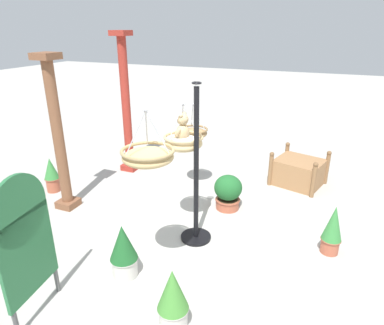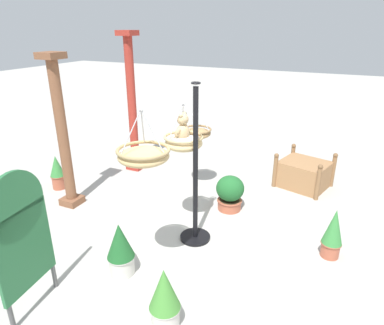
{
  "view_description": "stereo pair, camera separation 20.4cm",
  "coord_description": "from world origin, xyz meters",
  "views": [
    {
      "loc": [
        -4.14,
        -1.63,
        2.91
      ],
      "look_at": [
        -0.02,
        0.08,
        1.11
      ],
      "focal_mm": 32.05,
      "sensor_mm": 36.0,
      "label": 1
    },
    {
      "loc": [
        -4.06,
        -1.82,
        2.91
      ],
      "look_at": [
        -0.02,
        0.08,
        1.11
      ],
      "focal_mm": 32.05,
      "sensor_mm": 36.0,
      "label": 2
    }
  ],
  "objects": [
    {
      "name": "potted_plant_flowering_red",
      "position": [
        0.83,
        -0.23,
        0.31
      ],
      "size": [
        0.47,
        0.47,
        0.6
      ],
      "color": "#AD563D",
      "rests_on": "ground"
    },
    {
      "name": "hanging_basket_left_high",
      "position": [
        -1.2,
        0.09,
        1.62
      ],
      "size": [
        0.58,
        0.58,
        0.6
      ],
      "color": "tan"
    },
    {
      "name": "display_sign_board",
      "position": [
        -2.13,
        0.99,
        0.95
      ],
      "size": [
        0.73,
        0.13,
        1.62
      ],
      "color": "#286B3D",
      "rests_on": "ground"
    },
    {
      "name": "hanging_basket_with_teddy",
      "position": [
        -0.05,
        0.19,
        1.41
      ],
      "size": [
        0.55,
        0.55,
        0.66
      ],
      "color": "tan"
    },
    {
      "name": "potted_plant_conical_shrub",
      "position": [
        0.19,
        -1.88,
        0.36
      ],
      "size": [
        0.27,
        0.27,
        0.71
      ],
      "color": "#AD563D",
      "rests_on": "ground"
    },
    {
      "name": "potted_plant_fern_front",
      "position": [
        -1.77,
        -0.44,
        0.37
      ],
      "size": [
        0.33,
        0.33,
        0.72
      ],
      "color": "beige",
      "rests_on": "ground"
    },
    {
      "name": "greenhouse_pillar_left",
      "position": [
        -0.16,
        2.32,
        1.22
      ],
      "size": [
        0.33,
        0.33,
        2.54
      ],
      "color": "brown",
      "rests_on": "ground"
    },
    {
      "name": "ground_plane",
      "position": [
        0.0,
        0.0,
        0.0
      ],
      "size": [
        40.0,
        40.0,
        0.0
      ],
      "primitive_type": "plane",
      "color": "#ADAAA3"
    },
    {
      "name": "wooden_planter_box",
      "position": [
        2.27,
        -1.21,
        0.27
      ],
      "size": [
        1.01,
        1.09,
        0.68
      ],
      "color": "#9E7047",
      "rests_on": "ground"
    },
    {
      "name": "hanging_basket_right_low",
      "position": [
        1.33,
        0.62,
        1.11
      ],
      "size": [
        0.54,
        0.54,
        0.62
      ],
      "color": "#A37F51"
    },
    {
      "name": "greenhouse_pillar_right",
      "position": [
        1.66,
        2.21,
        1.36
      ],
      "size": [
        0.33,
        0.33,
        2.81
      ],
      "color": "#9E2D23",
      "rests_on": "ground"
    },
    {
      "name": "potted_plant_tall_leafy",
      "position": [
        0.21,
        2.98,
        0.34
      ],
      "size": [
        0.28,
        0.28,
        0.66
      ],
      "color": "#AD563D",
      "rests_on": "ground"
    },
    {
      "name": "display_pole_central",
      "position": [
        -0.2,
        -0.06,
        0.68
      ],
      "size": [
        0.44,
        0.44,
        2.26
      ],
      "color": "black",
      "rests_on": "ground"
    },
    {
      "name": "potted_plant_bushy_green",
      "position": [
        -1.27,
        0.46,
        0.36
      ],
      "size": [
        0.34,
        0.34,
        0.71
      ],
      "color": "beige",
      "rests_on": "ground"
    },
    {
      "name": "teddy_bear",
      "position": [
        -0.05,
        0.21,
        1.59
      ],
      "size": [
        0.28,
        0.25,
        0.41
      ],
      "color": "tan"
    }
  ]
}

